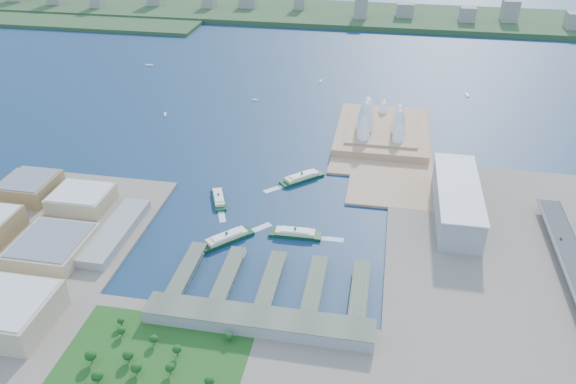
% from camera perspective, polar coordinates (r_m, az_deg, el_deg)
% --- Properties ---
extents(ground, '(3000.00, 3000.00, 0.00)m').
position_cam_1_polar(ground, '(604.82, -1.56, -4.68)').
color(ground, '#0D2340').
rests_on(ground, ground).
extents(west_land, '(220.00, 390.00, 3.00)m').
position_cam_1_polar(west_land, '(624.10, -27.00, -7.19)').
color(west_land, gray).
rests_on(west_land, ground).
extents(east_land, '(240.00, 500.00, 3.00)m').
position_cam_1_polar(east_land, '(571.57, 21.96, -9.62)').
color(east_land, gray).
rests_on(east_land, ground).
extents(peninsula, '(135.00, 220.00, 3.00)m').
position_cam_1_polar(peninsula, '(819.41, 9.60, 5.14)').
color(peninsula, tan).
rests_on(peninsula, ground).
extents(far_shore, '(2200.00, 260.00, 12.00)m').
position_cam_1_polar(far_shore, '(1504.71, 6.38, 17.44)').
color(far_shore, '#2D4926').
rests_on(far_shore, ground).
extents(opera_house, '(134.00, 180.00, 58.00)m').
position_cam_1_polar(opera_house, '(825.23, 9.66, 7.65)').
color(opera_house, white).
rests_on(opera_house, peninsula).
extents(toaster_building, '(45.00, 155.00, 35.00)m').
position_cam_1_polar(toaster_building, '(657.60, 16.78, -0.81)').
color(toaster_building, gray).
rests_on(toaster_building, east_land).
extents(west_buildings, '(200.00, 280.00, 27.00)m').
position_cam_1_polar(west_buildings, '(637.76, -25.61, -4.28)').
color(west_buildings, olive).
rests_on(west_buildings, west_land).
extents(ferry_wharves, '(184.00, 90.00, 9.30)m').
position_cam_1_polar(ferry_wharves, '(541.62, -1.72, -8.99)').
color(ferry_wharves, '#4A533F').
rests_on(ferry_wharves, ground).
extents(terminal_building, '(200.00, 28.00, 12.00)m').
position_cam_1_polar(terminal_building, '(495.06, -3.07, -12.99)').
color(terminal_building, gray).
rests_on(terminal_building, south_land).
extents(park, '(150.00, 110.00, 16.00)m').
position_cam_1_polar(park, '(477.23, -13.80, -15.86)').
color(park, '#194714').
rests_on(park, south_land).
extents(far_skyline, '(1900.00, 140.00, 55.00)m').
position_cam_1_polar(far_skyline, '(1477.86, 6.39, 18.53)').
color(far_skyline, gray).
rests_on(far_skyline, far_shore).
extents(ferry_a, '(31.37, 52.46, 9.70)m').
position_cam_1_polar(ferry_a, '(670.94, -7.07, -0.50)').
color(ferry_a, '#0E381C').
rests_on(ferry_a, ground).
extents(ferry_b, '(54.14, 51.72, 11.29)m').
position_cam_1_polar(ferry_b, '(708.01, 1.42, 1.62)').
color(ferry_b, '#0E381C').
rests_on(ferry_b, ground).
extents(ferry_c, '(53.09, 53.97, 11.41)m').
position_cam_1_polar(ferry_c, '(600.37, -6.24, -4.52)').
color(ferry_c, '#0E381C').
rests_on(ferry_c, ground).
extents(ferry_d, '(56.87, 15.70, 10.69)m').
position_cam_1_polar(ferry_d, '(604.85, 0.74, -4.05)').
color(ferry_d, '#0E381C').
rests_on(ferry_d, ground).
extents(boat_a, '(7.70, 13.86, 2.61)m').
position_cam_1_polar(boat_a, '(918.77, -12.38, 7.74)').
color(boat_a, white).
rests_on(boat_a, ground).
extents(boat_b, '(8.99, 3.81, 2.36)m').
position_cam_1_polar(boat_b, '(956.96, -3.41, 9.36)').
color(boat_b, white).
rests_on(boat_b, ground).
extents(boat_c, '(5.23, 13.94, 3.07)m').
position_cam_1_polar(boat_c, '(1021.31, 17.74, 9.37)').
color(boat_c, white).
rests_on(boat_c, ground).
extents(boat_d, '(17.26, 5.85, 2.86)m').
position_cam_1_polar(boat_d, '(1159.04, -13.93, 12.42)').
color(boat_d, white).
rests_on(boat_d, ground).
extents(boat_e, '(4.75, 11.90, 2.85)m').
position_cam_1_polar(boat_e, '(1041.86, 3.32, 11.20)').
color(boat_e, white).
rests_on(boat_e, ground).
extents(car_c, '(1.88, 4.62, 1.34)m').
position_cam_1_polar(car_c, '(641.31, 26.00, -4.29)').
color(car_c, slate).
rests_on(car_c, expressway).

